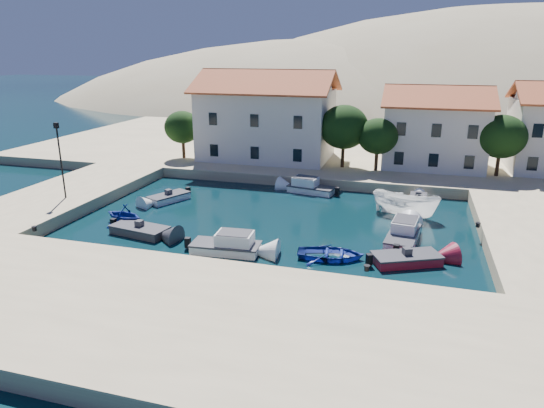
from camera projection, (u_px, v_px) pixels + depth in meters
The scene contains 20 objects.
ground at pixel (228, 275), 28.65m from camera, with size 400.00×400.00×0.00m, color black.
quay_south at pixel (181, 319), 23.01m from camera, with size 52.00×12.00×1.00m, color tan.
quay_west at pixel (67, 195), 42.72m from camera, with size 8.00×20.00×1.00m, color tan.
quay_north at pixel (348, 149), 62.74m from camera, with size 80.00×36.00×1.00m, color tan.
hills at pixel (447, 178), 143.34m from camera, with size 254.00×176.00×99.00m.
building_left at pixel (267, 114), 54.07m from camera, with size 14.70×9.45×9.70m.
building_mid at pixel (435, 126), 50.40m from camera, with size 10.50×8.40×8.30m.
trees at pixel (359, 131), 49.27m from camera, with size 37.30×5.30×6.45m.
lamppost at pixel (60, 153), 39.20m from camera, with size 0.35×0.25×6.22m.
bollards at pixel (290, 239), 31.10m from camera, with size 29.36×9.56×0.30m.
motorboat_grey_sw at pixel (140, 230), 34.98m from camera, with size 4.49×2.56×1.25m.
cabin_cruiser_south at pixel (226, 245), 31.81m from camera, with size 4.66×2.27×1.60m.
rowboat_south at pixel (331, 258), 31.03m from camera, with size 3.03×4.24×0.88m, color navy.
motorboat_red_se at pixel (406, 259), 30.18m from camera, with size 4.56×3.48×1.25m.
cabin_cruiser_east at pixel (403, 235), 33.64m from camera, with size 2.48×4.95×1.60m.
boat_east at pixel (404, 216), 39.02m from camera, with size 2.08×5.53×2.14m, color white.
motorboat_white_ne at pixel (418, 200), 42.07m from camera, with size 1.54×3.09×1.25m.
rowboat_west at pixel (125, 224), 37.13m from camera, with size 2.94×3.41×1.79m, color navy.
motorboat_white_west at pixel (169, 198), 42.72m from camera, with size 3.06×4.05×1.25m.
cabin_cruiser_north at pixel (311, 188), 45.18m from camera, with size 4.58×2.57×1.60m.
Camera 1 is at (9.81, -24.25, 12.71)m, focal length 32.00 mm.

